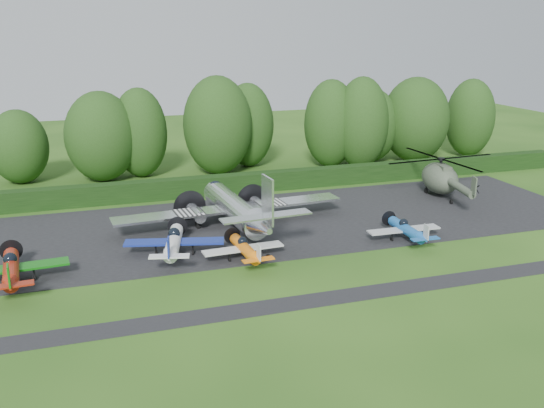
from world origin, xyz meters
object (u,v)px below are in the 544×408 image
object	(u,v)px
light_plane_white	(174,242)
helicopter	(440,176)
transport_plane	(235,209)
sign_board	(407,170)
light_plane_blue	(406,229)
light_plane_red	(11,269)
light_plane_orange	(245,248)

from	to	relation	value
light_plane_white	helicopter	distance (m)	30.44
transport_plane	sign_board	xyz separation A→B (m)	(23.35, 11.03, -0.76)
light_plane_white	light_plane_blue	world-z (taller)	light_plane_white
light_plane_red	light_plane_white	bearing A→B (deg)	13.43
light_plane_blue	light_plane_red	bearing A→B (deg)	177.59
light_plane_blue	sign_board	xyz separation A→B (m)	(10.71, 18.30, 0.10)
light_plane_white	sign_board	world-z (taller)	light_plane_white
transport_plane	light_plane_blue	size ratio (longest dim) A/B	3.18
light_plane_orange	transport_plane	bearing A→B (deg)	84.21
light_plane_white	light_plane_blue	distance (m)	18.94
light_plane_orange	helicopter	distance (m)	26.69
light_plane_white	helicopter	world-z (taller)	helicopter
transport_plane	helicopter	xyz separation A→B (m)	(22.96, 3.84, 0.30)
light_plane_white	light_plane_orange	bearing A→B (deg)	-40.35
light_plane_orange	light_plane_blue	bearing A→B (deg)	3.99
light_plane_white	light_plane_orange	size ratio (longest dim) A/B	1.22
helicopter	light_plane_red	bearing A→B (deg)	-176.49
transport_plane	helicopter	distance (m)	23.28
light_plane_white	light_plane_orange	distance (m)	5.55
light_plane_orange	light_plane_red	bearing A→B (deg)	-178.94
light_plane_red	sign_board	size ratio (longest dim) A/B	2.78
transport_plane	light_plane_white	bearing A→B (deg)	-136.74
transport_plane	light_plane_red	xyz separation A→B (m)	(-17.55, -6.80, -0.64)
sign_board	light_plane_blue	bearing A→B (deg)	-113.87
light_plane_red	light_plane_white	xyz separation A→B (m)	(11.39, 1.83, 0.01)
transport_plane	helicopter	world-z (taller)	transport_plane
light_plane_orange	helicopter	bearing A→B (deg)	28.35
light_plane_red	light_plane_white	distance (m)	11.54
transport_plane	light_plane_red	bearing A→B (deg)	-154.46
light_plane_red	light_plane_blue	xyz separation A→B (m)	(30.19, -0.48, -0.22)
transport_plane	light_plane_white	xyz separation A→B (m)	(-6.16, -4.97, -0.64)
light_plane_white	sign_board	xyz separation A→B (m)	(29.51, 15.99, -0.13)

